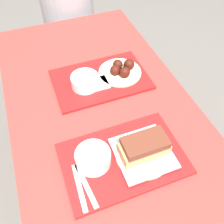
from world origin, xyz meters
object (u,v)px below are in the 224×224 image
at_px(bowl_coleslaw_near, 93,157).
at_px(wings_plate_far, 121,70).
at_px(brisket_sandwich_plate, 144,149).
at_px(bowl_coleslaw_far, 85,81).
at_px(tray_far, 101,79).
at_px(tray_near, 123,158).

height_order(bowl_coleslaw_near, wings_plate_far, wings_plate_far).
bearing_deg(brisket_sandwich_plate, bowl_coleslaw_far, 102.11).
bearing_deg(wings_plate_far, brisket_sandwich_plate, -102.16).
distance_m(bowl_coleslaw_near, bowl_coleslaw_far, 0.39).
bearing_deg(tray_far, wings_plate_far, 1.02).
distance_m(brisket_sandwich_plate, bowl_coleslaw_far, 0.43).
distance_m(bowl_coleslaw_far, wings_plate_far, 0.19).
relative_size(brisket_sandwich_plate, wings_plate_far, 0.99).
distance_m(tray_far, wings_plate_far, 0.11).
relative_size(brisket_sandwich_plate, bowl_coleslaw_far, 1.62).
xyz_separation_m(tray_near, bowl_coleslaw_far, (-0.02, 0.40, 0.04)).
relative_size(tray_near, bowl_coleslaw_near, 3.51).
bearing_deg(wings_plate_far, tray_far, -178.98).
distance_m(bowl_coleslaw_near, brisket_sandwich_plate, 0.18).
height_order(tray_far, brisket_sandwich_plate, brisket_sandwich_plate).
distance_m(tray_near, wings_plate_far, 0.46).
xyz_separation_m(bowl_coleslaw_near, bowl_coleslaw_far, (0.09, 0.38, 0.00)).
height_order(brisket_sandwich_plate, wings_plate_far, brisket_sandwich_plate).
distance_m(bowl_coleslaw_near, wings_plate_far, 0.48).
bearing_deg(tray_near, bowl_coleslaw_far, 92.54).
height_order(tray_near, bowl_coleslaw_near, bowl_coleslaw_near).
relative_size(tray_far, wings_plate_far, 2.15).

